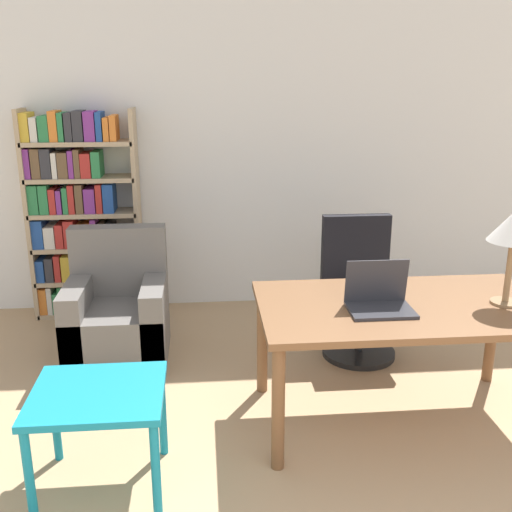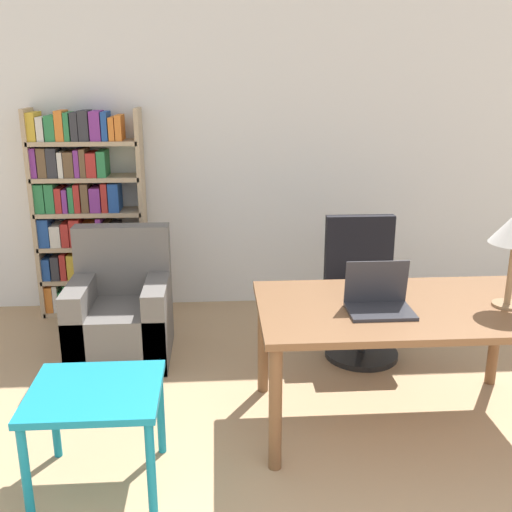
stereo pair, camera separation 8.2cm
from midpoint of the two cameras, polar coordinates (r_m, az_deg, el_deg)
wall_back at (r=5.29m, az=3.08°, el=9.70°), size 8.00×0.06×2.70m
desk at (r=3.57m, az=14.45°, el=-5.86°), size 1.67×0.94×0.75m
laptop at (r=3.41m, az=12.29°, el=-4.15°), size 0.36×0.26×0.27m
office_chair at (r=4.50m, az=10.53°, el=-3.75°), size 0.54×0.54×1.02m
side_table_blue at (r=3.11m, az=-14.27°, el=-13.44°), size 0.64×0.58×0.54m
armchair at (r=4.53m, az=-12.18°, el=-5.59°), size 0.71×0.71×0.93m
bookshelf at (r=5.26m, az=-15.70°, el=3.72°), size 0.92×0.28×1.75m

